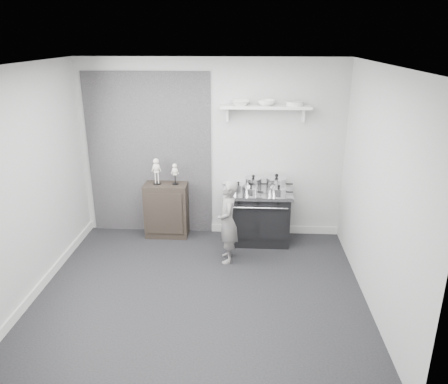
% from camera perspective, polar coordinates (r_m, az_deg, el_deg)
% --- Properties ---
extents(ground, '(4.00, 4.00, 0.00)m').
position_cam_1_polar(ground, '(5.53, -3.14, -12.91)').
color(ground, black).
rests_on(ground, ground).
extents(room_shell, '(4.02, 3.62, 2.71)m').
position_cam_1_polar(room_shell, '(5.00, -4.32, 4.11)').
color(room_shell, '#BAB9B7').
rests_on(room_shell, ground).
extents(wall_shelf, '(1.30, 0.26, 0.24)m').
position_cam_1_polar(wall_shelf, '(6.38, 5.47, 10.92)').
color(wall_shelf, silver).
rests_on(wall_shelf, room_shell).
extents(stove, '(1.00, 0.63, 0.80)m').
position_cam_1_polar(stove, '(6.62, 4.34, -3.17)').
color(stove, black).
rests_on(stove, ground).
extents(side_cabinet, '(0.65, 0.38, 0.85)m').
position_cam_1_polar(side_cabinet, '(6.85, -7.47, -2.32)').
color(side_cabinet, black).
rests_on(side_cabinet, ground).
extents(child, '(0.32, 0.45, 1.17)m').
position_cam_1_polar(child, '(5.97, 0.49, -3.90)').
color(child, slate).
rests_on(child, ground).
extents(pot_front_left, '(0.29, 0.20, 0.19)m').
position_cam_1_polar(pot_front_left, '(6.34, 1.90, 0.44)').
color(pot_front_left, silver).
rests_on(pot_front_left, stove).
extents(pot_back_left, '(0.35, 0.26, 0.22)m').
position_cam_1_polar(pot_back_left, '(6.55, 3.83, 1.16)').
color(pot_back_left, silver).
rests_on(pot_back_left, stove).
extents(pot_back_right, '(0.41, 0.32, 0.24)m').
position_cam_1_polar(pot_back_right, '(6.57, 6.85, 1.15)').
color(pot_back_right, silver).
rests_on(pot_back_right, stove).
extents(pot_front_right, '(0.33, 0.24, 0.16)m').
position_cam_1_polar(pot_front_right, '(6.32, 7.15, 0.09)').
color(pot_front_right, silver).
rests_on(pot_front_right, stove).
extents(pot_front_center, '(0.28, 0.19, 0.15)m').
position_cam_1_polar(pot_front_center, '(6.30, 3.54, 0.09)').
color(pot_front_center, silver).
rests_on(pot_front_center, stove).
extents(skeleton_full, '(0.13, 0.08, 0.46)m').
position_cam_1_polar(skeleton_full, '(6.66, -8.83, 2.95)').
color(skeleton_full, beige).
rests_on(skeleton_full, side_cabinet).
extents(skeleton_torso, '(0.10, 0.07, 0.37)m').
position_cam_1_polar(skeleton_torso, '(6.62, -6.43, 2.55)').
color(skeleton_torso, beige).
rests_on(skeleton_torso, side_cabinet).
extents(bowl_large, '(0.28, 0.28, 0.07)m').
position_cam_1_polar(bowl_large, '(6.36, 2.15, 11.57)').
color(bowl_large, white).
rests_on(bowl_large, wall_shelf).
extents(bowl_small, '(0.25, 0.25, 0.08)m').
position_cam_1_polar(bowl_small, '(6.36, 5.53, 11.54)').
color(bowl_small, white).
rests_on(bowl_small, wall_shelf).
extents(plate_stack, '(0.25, 0.25, 0.06)m').
position_cam_1_polar(plate_stack, '(6.39, 9.20, 11.34)').
color(plate_stack, silver).
rests_on(plate_stack, wall_shelf).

